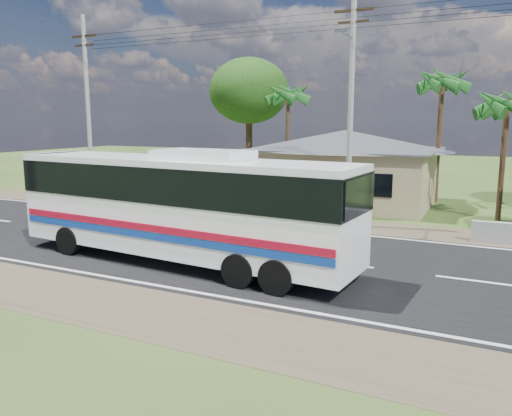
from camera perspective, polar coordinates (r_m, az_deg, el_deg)
The scene contains 10 objects.
ground at distance 19.51m, azimuth -3.45°, elevation -4.78°, with size 120.00×120.00×0.00m, color #2C4819.
road at distance 19.51m, azimuth -3.45°, elevation -4.75°, with size 120.00×16.00×0.03m.
house at distance 30.66m, azimuth 10.17°, elevation 5.49°, with size 12.40×10.00×5.00m.
utility_poles at distance 23.87m, azimuth 10.00°, elevation 11.77°, with size 32.80×2.22×11.00m.
palm_near at distance 27.45m, azimuth 26.80°, elevation 10.49°, with size 2.80×2.80×6.70m.
palm_mid at distance 32.18m, azimuth 20.52°, elevation 13.29°, with size 2.80×2.80×8.20m.
palm_far at distance 35.09m, azimuth 3.68°, elevation 12.77°, with size 2.80×2.80×7.70m.
tree_behind_house at distance 38.58m, azimuth -0.81°, elevation 13.19°, with size 6.00×6.00×9.61m.
coach_bus at distance 17.45m, azimuth -8.79°, elevation 1.04°, with size 13.06×3.68×4.01m.
motorcycle at distance 24.92m, azimuth 10.78°, elevation -0.51°, with size 0.66×1.90×1.00m, color black.
Camera 1 is at (9.26, -16.44, 4.97)m, focal length 35.00 mm.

